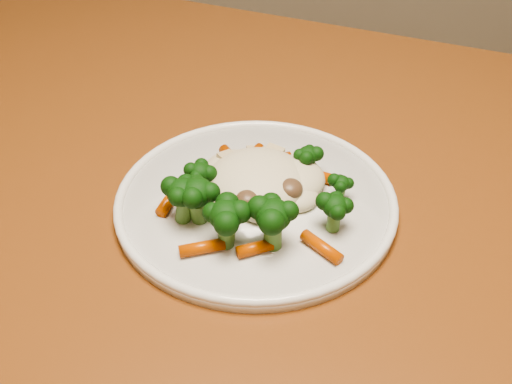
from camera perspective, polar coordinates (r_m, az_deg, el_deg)
dining_table at (r=0.81m, az=-5.12°, el=-2.19°), size 1.37×1.08×0.75m
plate at (r=0.67m, az=0.00°, el=-0.96°), size 0.29×0.29×0.01m
meal at (r=0.64m, az=-0.52°, el=0.23°), size 0.20×0.18×0.05m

